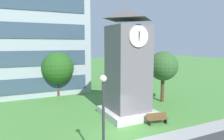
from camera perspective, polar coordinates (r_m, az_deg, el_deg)
name	(u,v)px	position (r m, az deg, el deg)	size (l,w,h in m)	color
ground_plane	(123,133)	(15.78, 3.06, -17.02)	(160.00, 160.00, 0.00)	#4C893D
office_building	(0,20)	(31.56, -28.48, 12.03)	(21.02, 11.54, 19.20)	#9EA8B2
clock_tower	(128,69)	(18.32, 4.46, 0.24)	(4.29, 4.29, 9.60)	slate
park_bench	(157,118)	(17.61, 12.33, -12.93)	(1.86, 0.83, 0.88)	brown
street_lamp	(103,111)	(10.51, -2.41, -11.23)	(0.36, 0.36, 4.97)	#333338
tree_by_building	(127,66)	(29.05, 4.09, 0.98)	(2.94, 2.94, 4.84)	#513823
tree_near_tower	(58,68)	(26.33, -14.80, 0.56)	(3.95, 3.95, 5.52)	#513823
tree_streetside	(163,66)	(23.56, 13.97, 1.01)	(3.25, 3.25, 5.68)	#513823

